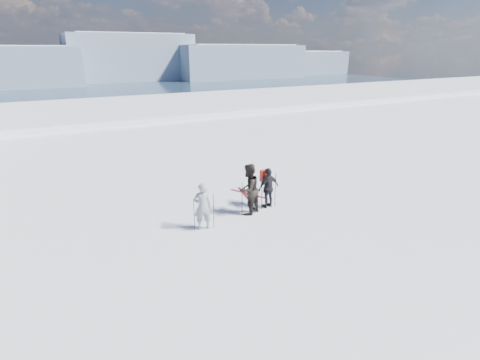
% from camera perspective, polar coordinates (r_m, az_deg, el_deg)
% --- Properties ---
extents(lake_basin, '(820.00, 820.00, 71.62)m').
position_cam_1_polar(lake_basin, '(39.91, -15.50, 0.91)').
color(lake_basin, white).
rests_on(lake_basin, ground).
extents(far_mountain_range, '(770.00, 110.00, 53.00)m').
position_cam_1_polar(far_mountain_range, '(463.64, -24.94, 16.06)').
color(far_mountain_range, slate).
rests_on(far_mountain_range, ground).
extents(skier_grey, '(0.65, 0.49, 1.61)m').
position_cam_1_polar(skier_grey, '(12.26, -5.73, -4.01)').
color(skier_grey, gray).
rests_on(skier_grey, ground).
extents(skier_dark, '(1.12, 1.03, 1.87)m').
position_cam_1_polar(skier_dark, '(13.28, 1.31, -1.42)').
color(skier_dark, black).
rests_on(skier_dark, ground).
extents(skier_pack, '(0.94, 0.47, 1.54)m').
position_cam_1_polar(skier_pack, '(13.93, 4.35, -1.19)').
color(skier_pack, black).
rests_on(skier_pack, ground).
extents(backpack, '(0.35, 0.22, 0.43)m').
position_cam_1_polar(backpack, '(13.80, 3.81, 2.94)').
color(backpack, red).
rests_on(backpack, skier_pack).
extents(ski_poles, '(3.47, 0.59, 1.34)m').
position_cam_1_polar(ski_poles, '(13.18, 0.54, -3.01)').
color(ski_poles, black).
rests_on(ski_poles, ground).
extents(skis_loose, '(0.84, 1.68, 0.03)m').
position_cam_1_polar(skis_loose, '(15.37, 0.97, -2.13)').
color(skis_loose, black).
rests_on(skis_loose, ground).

